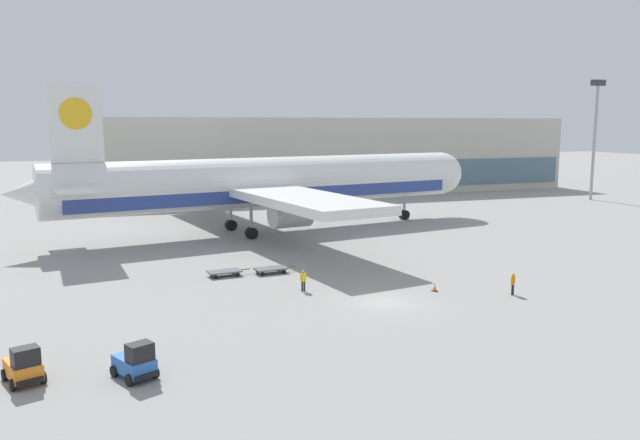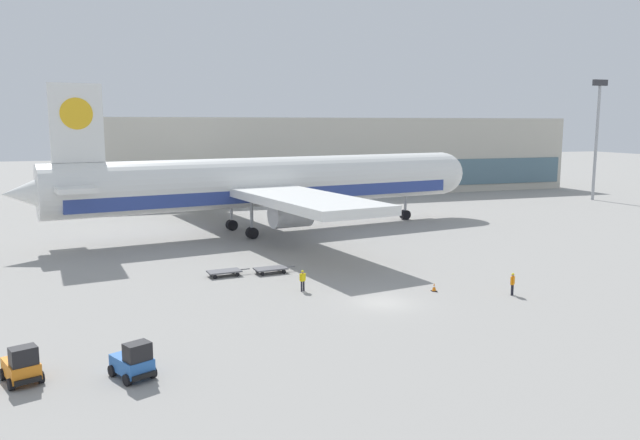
% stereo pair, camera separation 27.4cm
% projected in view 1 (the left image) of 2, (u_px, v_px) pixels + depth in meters
% --- Properties ---
extents(ground_plane, '(400.00, 400.00, 0.00)m').
position_uv_depth(ground_plane, '(384.00, 303.00, 45.53)').
color(ground_plane, gray).
extents(terminal_building, '(90.00, 18.20, 14.00)m').
position_uv_depth(terminal_building, '(335.00, 155.00, 119.68)').
color(terminal_building, '#BCB7A8').
rests_on(terminal_building, ground_plane).
extents(light_mast, '(2.80, 0.50, 20.25)m').
position_uv_depth(light_mast, '(595.00, 130.00, 105.65)').
color(light_mast, '#9EA0A5').
rests_on(light_mast, ground_plane).
extents(airplane_main, '(57.64, 48.66, 17.00)m').
position_uv_depth(airplane_main, '(266.00, 184.00, 74.43)').
color(airplane_main, white).
rests_on(airplane_main, ground_plane).
extents(baggage_tug_foreground, '(2.44, 2.80, 2.00)m').
position_uv_depth(baggage_tug_foreground, '(136.00, 362.00, 31.88)').
color(baggage_tug_foreground, '#2D66B7').
rests_on(baggage_tug_foreground, ground_plane).
extents(baggage_tug_mid, '(2.31, 2.77, 2.00)m').
position_uv_depth(baggage_tug_mid, '(24.00, 366.00, 31.30)').
color(baggage_tug_mid, orange).
rests_on(baggage_tug_mid, ground_plane).
extents(baggage_dolly_lead, '(3.77, 1.80, 0.48)m').
position_uv_depth(baggage_dolly_lead, '(225.00, 272.00, 53.40)').
color(baggage_dolly_lead, '#56565B').
rests_on(baggage_dolly_lead, ground_plane).
extents(baggage_dolly_second, '(3.77, 1.80, 0.48)m').
position_uv_depth(baggage_dolly_second, '(271.00, 269.00, 54.45)').
color(baggage_dolly_second, '#56565B').
rests_on(baggage_dolly_second, ground_plane).
extents(ground_crew_near, '(0.55, 0.32, 1.69)m').
position_uv_depth(ground_crew_near, '(303.00, 279.00, 48.48)').
color(ground_crew_near, black).
rests_on(ground_crew_near, ground_plane).
extents(ground_crew_far, '(0.48, 0.39, 1.74)m').
position_uv_depth(ground_crew_far, '(513.00, 282.00, 47.46)').
color(ground_crew_far, black).
rests_on(ground_crew_far, ground_plane).
extents(traffic_cone_near, '(0.40, 0.40, 0.67)m').
position_uv_depth(traffic_cone_near, '(435.00, 287.00, 48.66)').
color(traffic_cone_near, black).
rests_on(traffic_cone_near, ground_plane).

